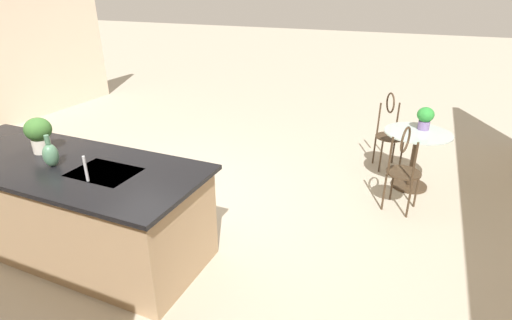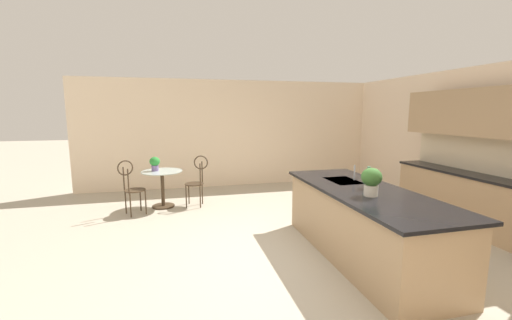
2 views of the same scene
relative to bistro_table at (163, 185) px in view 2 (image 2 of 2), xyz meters
The scene contains 12 objects.
ground_plane 3.24m from the bistro_table, 34.15° to the left, with size 40.00×40.00×0.00m, color #B2A893.
wall_left_window 2.58m from the bistro_table, 131.67° to the left, with size 0.12×7.80×2.70m, color beige.
kitchen_island 3.97m from the bistro_table, 41.90° to the left, with size 2.80×1.06×0.92m.
back_counter_run 5.49m from the bistro_table, 65.75° to the left, with size 2.44×0.64×1.52m.
upper_cabinet_run 5.66m from the bistro_table, 65.63° to the left, with size 2.40×0.36×0.76m.
bistro_table is the anchor object (origin of this frame).
chair_near_window 0.66m from the bistro_table, 55.12° to the right, with size 0.51×0.52×1.04m.
chair_by_island 0.69m from the bistro_table, 82.24° to the left, with size 0.45×0.51×1.04m.
sink_faucet 3.76m from the bistro_table, 49.64° to the left, with size 0.02×0.02×0.22m, color #B2B5BA.
potted_plant_on_table 0.48m from the bistro_table, 110.06° to the right, with size 0.20×0.20×0.28m.
potted_plant_counter_near 4.18m from the bistro_table, 37.97° to the left, with size 0.24×0.24×0.34m.
vase_on_counter 4.03m from the bistro_table, 43.25° to the left, with size 0.13×0.13×0.29m.
Camera 2 is at (3.84, -1.47, 1.92)m, focal length 22.26 mm.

